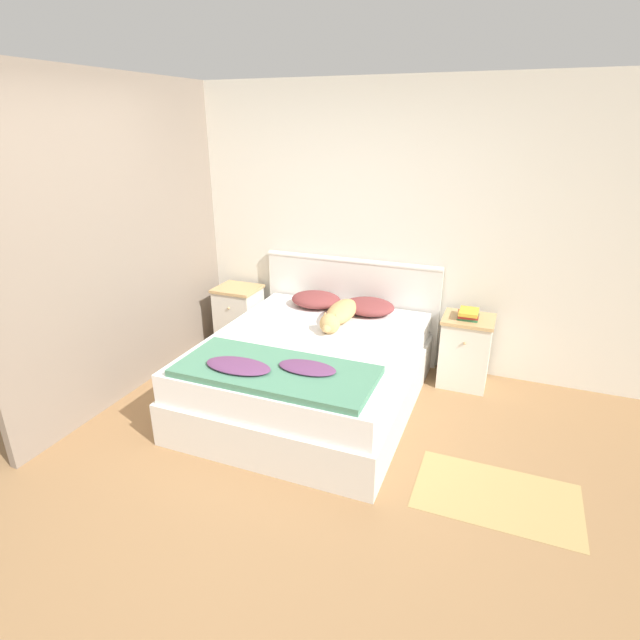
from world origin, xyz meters
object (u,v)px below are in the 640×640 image
Objects in this scene: nightstand_left at (239,316)px; nightstand_right at (465,351)px; pillow_left at (316,299)px; book_stack at (468,314)px; pillow_right at (368,306)px; dog at (339,314)px; bed at (311,372)px.

nightstand_left is 2.27m from nightstand_right.
pillow_left is (0.88, -0.05, 0.31)m from nightstand_left.
nightstand_right is (2.27, 0.00, 0.00)m from nightstand_left.
pillow_left is 2.26× the size of book_stack.
nightstand_left is 1.33× the size of pillow_right.
dog is 3.60× the size of book_stack.
dog is (0.34, -0.31, 0.01)m from pillow_left.
dog is (-0.17, -0.31, 0.01)m from pillow_right.
pillow_right reaches higher than nightstand_right.
nightstand_left is 0.93m from pillow_left.
pillow_right is at bearing 70.99° from bed.
dog is at bearing -42.23° from pillow_left.
dog reaches higher than nightstand_left.
book_stack is at bearing -114.63° from nightstand_right.
book_stack is at bearing -0.41° from nightstand_left.
bed is 1.39m from nightstand_left.
dog reaches higher than bed.
pillow_left reaches higher than nightstand_left.
pillow_right is 0.36m from dog.
book_stack is (-0.01, -0.02, 0.35)m from nightstand_right.
dog is at bearing -160.96° from nightstand_right.
nightstand_right is 3.02× the size of book_stack.
book_stack is at bearing 18.36° from dog.
bed is at bearing -145.06° from nightstand_right.
dog is at bearing -118.34° from pillow_right.
book_stack reaches higher than pillow_right.
dog is 1.10m from book_stack.
nightstand_left is at bearing 176.81° from pillow_left.
pillow_left is (-0.26, 0.74, 0.35)m from bed.
pillow_left and pillow_right have the same top height.
nightstand_left is at bearing 163.54° from dog.
bed is 1.39m from nightstand_right.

